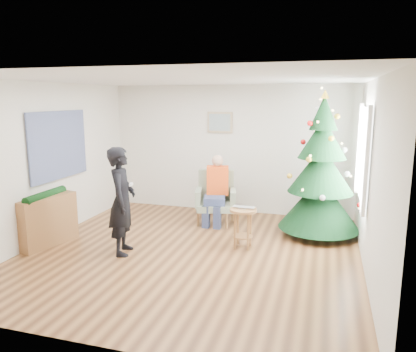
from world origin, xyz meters
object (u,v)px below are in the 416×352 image
(standing_man, at_px, (122,201))
(console, at_px, (47,221))
(christmas_tree, at_px, (321,172))
(armchair, at_px, (216,204))
(stool, at_px, (243,228))

(standing_man, bearing_deg, console, 75.05)
(christmas_tree, distance_m, armchair, 2.04)
(stool, distance_m, armchair, 1.37)
(christmas_tree, bearing_deg, standing_man, -148.96)
(armchair, bearing_deg, stool, -70.15)
(christmas_tree, bearing_deg, armchair, 174.85)
(standing_man, bearing_deg, stool, -82.71)
(christmas_tree, relative_size, console, 2.48)
(armchair, bearing_deg, christmas_tree, -19.01)
(stool, distance_m, console, 3.14)
(console, bearing_deg, standing_man, 13.80)
(christmas_tree, bearing_deg, stool, -139.48)
(console, bearing_deg, stool, 26.74)
(stool, relative_size, armchair, 0.64)
(console, bearing_deg, armchair, 52.36)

